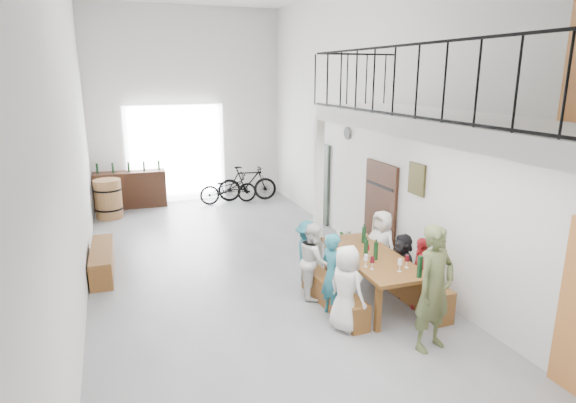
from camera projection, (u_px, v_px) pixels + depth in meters
name	position (u px, v px, depth m)	size (l,w,h in m)	color
floor	(244.00, 273.00, 9.09)	(12.00, 12.00, 0.00)	slate
room_walls	(240.00, 80.00, 8.18)	(12.00, 12.00, 12.00)	silver
gateway_portal	(176.00, 154.00, 13.98)	(2.80, 0.08, 2.80)	white
right_wall_decor	(432.00, 194.00, 7.86)	(0.07, 8.28, 5.07)	#AD652D
balcony	(453.00, 129.00, 6.16)	(1.52, 5.62, 4.00)	white
tasting_table	(372.00, 260.00, 7.84)	(0.98, 2.23, 0.79)	brown
bench_inner	(333.00, 296.00, 7.69)	(0.29, 1.80, 0.41)	brown
bench_wall	(404.00, 281.00, 8.11)	(0.29, 2.24, 0.52)	brown
tableware	(371.00, 250.00, 7.70)	(0.63, 1.54, 0.35)	#103217
side_bench	(102.00, 261.00, 9.04)	(0.38, 1.76, 0.49)	brown
oak_barrel	(108.00, 199.00, 12.48)	(0.69, 0.69, 1.02)	brown
serving_counter	(131.00, 190.00, 13.50)	(1.93, 0.54, 1.02)	#381D12
counter_bottles	(129.00, 167.00, 13.31)	(1.69, 0.15, 0.28)	#103217
guest_left_a	(346.00, 288.00, 6.95)	(0.63, 0.41, 1.29)	silver
guest_left_b	(333.00, 275.00, 7.36)	(0.49, 0.32, 1.34)	#246B78
guest_left_c	(314.00, 260.00, 8.01)	(0.62, 0.49, 1.28)	silver
guest_left_d	(307.00, 252.00, 8.52)	(0.75, 0.43, 1.16)	#246B78
guest_right_a	(421.00, 273.00, 7.65)	(0.69, 0.29, 1.17)	#AF1E22
guest_right_b	(402.00, 265.00, 8.08)	(1.01, 0.32, 1.09)	black
guest_right_c	(381.00, 246.00, 8.67)	(0.64, 0.41, 1.30)	silver
host_standing	(435.00, 288.00, 6.41)	(0.64, 0.42, 1.76)	#525A33
potted_plant	(344.00, 237.00, 10.53)	(0.33, 0.29, 0.37)	#1D5317
bicycle_near	(228.00, 189.00, 13.93)	(0.58, 1.66, 0.87)	black
bicycle_far	(247.00, 183.00, 14.19)	(0.49, 1.73, 1.04)	black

